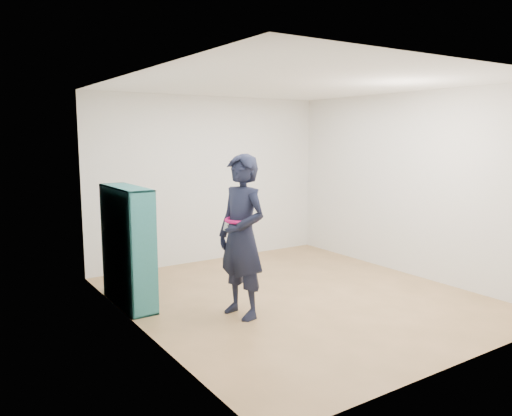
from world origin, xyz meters
TOP-DOWN VIEW (x-y plane):
  - floor at (0.00, 0.00)m, footprint 4.50×4.50m
  - ceiling at (0.00, 0.00)m, footprint 4.50×4.50m
  - wall_left at (-2.00, 0.00)m, footprint 0.02×4.50m
  - wall_right at (2.00, 0.00)m, footprint 0.02×4.50m
  - wall_back at (0.00, 2.25)m, footprint 4.00×0.02m
  - wall_front at (0.00, -2.25)m, footprint 4.00×0.02m
  - bookshelf at (-1.86, 0.87)m, footprint 0.31×1.06m
  - person at (-0.92, -0.18)m, footprint 0.54×0.72m
  - smartphone at (-1.07, -0.11)m, footprint 0.04×0.08m

SIDE VIEW (x-z plane):
  - floor at x=0.00m, z-range 0.00..0.00m
  - bookshelf at x=-1.86m, z-range -0.02..1.40m
  - person at x=-0.92m, z-range 0.00..1.80m
  - smartphone at x=-1.07m, z-range 0.96..1.08m
  - wall_left at x=-2.00m, z-range 0.00..2.60m
  - wall_right at x=2.00m, z-range 0.00..2.60m
  - wall_back at x=0.00m, z-range 0.00..2.60m
  - wall_front at x=0.00m, z-range 0.00..2.60m
  - ceiling at x=0.00m, z-range 2.60..2.60m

